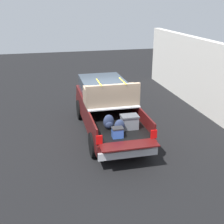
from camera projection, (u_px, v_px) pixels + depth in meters
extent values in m
plane|color=black|center=(109.00, 132.00, 11.80)|extent=(40.00, 40.00, 0.00)
cube|color=#470F0F|center=(109.00, 118.00, 11.58)|extent=(5.50, 1.92, 0.45)
cube|color=black|center=(116.00, 124.00, 10.40)|extent=(2.80, 1.80, 0.04)
cube|color=#470F0F|center=(90.00, 120.00, 10.12)|extent=(2.80, 0.06, 0.50)
cube|color=#470F0F|center=(141.00, 116.00, 10.52)|extent=(2.80, 0.06, 0.50)
cube|color=#470F0F|center=(108.00, 105.00, 11.56)|extent=(0.06, 1.80, 0.50)
cube|color=#470F0F|center=(129.00, 145.00, 8.88)|extent=(0.55, 1.80, 0.04)
cube|color=#B2B2B7|center=(111.00, 104.00, 10.93)|extent=(1.25, 1.92, 0.04)
cube|color=#470F0F|center=(102.00, 96.00, 12.63)|extent=(2.30, 1.92, 0.50)
cube|color=#2D3842|center=(102.00, 85.00, 12.35)|extent=(1.94, 1.76, 0.57)
cube|color=#470F0F|center=(96.00, 89.00, 13.88)|extent=(0.40, 1.82, 0.38)
cube|color=#B2B2B7|center=(128.00, 153.00, 9.14)|extent=(0.24, 1.92, 0.24)
cube|color=red|center=(99.00, 140.00, 8.86)|extent=(0.06, 0.20, 0.28)
cube|color=red|center=(154.00, 134.00, 9.24)|extent=(0.06, 0.20, 0.28)
cylinder|color=black|center=(81.00, 109.00, 13.05)|extent=(0.85, 0.30, 0.85)
cylinder|color=black|center=(119.00, 106.00, 13.43)|extent=(0.85, 0.30, 0.85)
cylinder|color=black|center=(95.00, 145.00, 9.87)|extent=(0.85, 0.30, 0.85)
cylinder|color=black|center=(144.00, 139.00, 10.25)|extent=(0.85, 0.30, 0.85)
cube|color=slate|center=(129.00, 123.00, 9.93)|extent=(0.40, 0.55, 0.43)
cube|color=#505359|center=(130.00, 116.00, 9.84)|extent=(0.44, 0.59, 0.05)
ellipsoid|color=#283351|center=(120.00, 126.00, 9.56)|extent=(0.20, 0.35, 0.48)
ellipsoid|color=#283351|center=(120.00, 130.00, 9.49)|extent=(0.09, 0.25, 0.21)
ellipsoid|color=#283351|center=(109.00, 122.00, 9.88)|extent=(0.20, 0.37, 0.51)
ellipsoid|color=#283351|center=(109.00, 125.00, 9.81)|extent=(0.09, 0.26, 0.22)
cube|color=#3359B2|center=(117.00, 133.00, 9.29)|extent=(0.26, 0.34, 0.30)
cube|color=#262628|center=(117.00, 128.00, 9.23)|extent=(0.28, 0.36, 0.04)
cube|color=#84705B|center=(111.00, 98.00, 10.84)|extent=(0.90, 1.97, 0.42)
cube|color=#84705B|center=(113.00, 90.00, 10.36)|extent=(0.16, 1.97, 0.40)
cube|color=#84705B|center=(87.00, 91.00, 10.58)|extent=(0.66, 0.20, 0.22)
cube|color=#84705B|center=(134.00, 88.00, 10.96)|extent=(0.66, 0.20, 0.22)
cube|color=yellow|center=(99.00, 82.00, 10.52)|extent=(1.00, 0.03, 0.02)
cube|color=yellow|center=(123.00, 81.00, 10.72)|extent=(1.00, 0.03, 0.02)
cube|color=silver|center=(201.00, 75.00, 13.88)|extent=(11.87, 0.36, 3.32)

